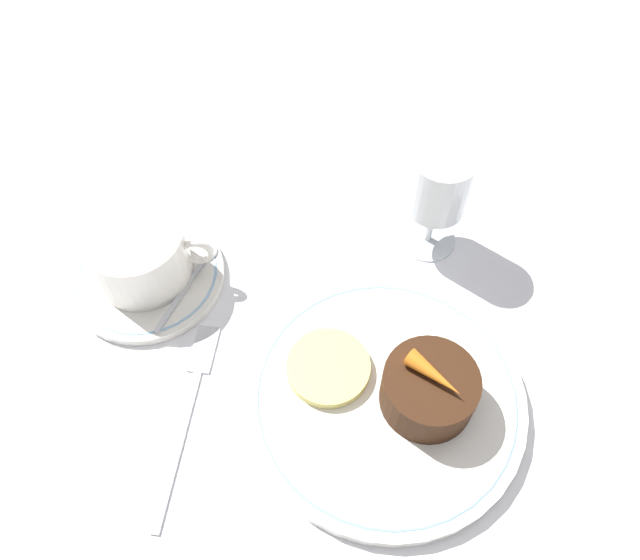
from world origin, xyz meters
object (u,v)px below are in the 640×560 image
Objects in this scene: dinner_plate at (389,398)px; wine_glass at (438,189)px; fork at (190,397)px; coffee_cup at (138,253)px; dessert_cake at (429,390)px.

wine_glass is at bearing 74.05° from dinner_plate.
fork is (-0.24, -0.18, -0.08)m from wine_glass.
fork is at bearing -66.00° from coffee_cup.
fork is (0.06, -0.13, -0.04)m from coffee_cup.
wine_glass is 0.31m from fork.
coffee_cup reaches higher than dinner_plate.
coffee_cup is 0.15m from fork.
dessert_cake is (0.03, -0.00, 0.03)m from dinner_plate.
dessert_cake is at bearing -1.96° from fork.
dinner_plate is 0.28m from coffee_cup.
fork is 0.22m from dessert_cake.
fork is at bearing 179.04° from dinner_plate.
wine_glass is (0.30, 0.05, 0.04)m from coffee_cup.
wine_glass reaches higher than coffee_cup.
coffee_cup is 0.31m from dessert_cake.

